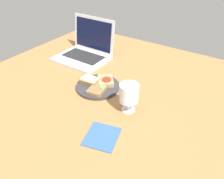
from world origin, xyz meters
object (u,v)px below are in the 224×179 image
(plate, at_px, (98,86))
(sandwich_with_tomato, at_px, (106,81))
(sandwich_with_cheese, at_px, (90,81))
(laptop, at_px, (85,51))
(napkin, at_px, (102,136))
(wine_glass, at_px, (129,94))
(sandwich_with_cucumber, at_px, (98,89))

(plate, xyz_separation_m, sandwich_with_tomato, (0.02, 0.04, 0.02))
(sandwich_with_cheese, relative_size, laptop, 0.32)
(laptop, bearing_deg, sandwich_with_cheese, -46.10)
(napkin, bearing_deg, laptop, 134.90)
(plate, distance_m, wine_glass, 0.24)
(sandwich_with_cucumber, bearing_deg, plate, 129.53)
(wine_glass, relative_size, napkin, 1.01)
(sandwich_with_cheese, xyz_separation_m, napkin, (0.26, -0.26, -0.03))
(sandwich_with_tomato, xyz_separation_m, sandwich_with_cucumber, (0.01, -0.08, -0.00))
(plate, distance_m, sandwich_with_cucumber, 0.05)
(sandwich_with_tomato, height_order, wine_glass, wine_glass)
(sandwich_with_cheese, distance_m, napkin, 0.37)
(sandwich_with_tomato, distance_m, sandwich_with_cucumber, 0.08)
(sandwich_with_cucumber, bearing_deg, sandwich_with_cheese, 159.01)
(laptop, bearing_deg, sandwich_with_cucumber, -41.21)
(wine_glass, height_order, laptop, laptop)
(sandwich_with_cucumber, distance_m, laptop, 0.41)
(wine_glass, xyz_separation_m, laptop, (-0.49, 0.30, -0.04))
(plate, height_order, sandwich_with_cheese, sandwich_with_cheese)
(sandwich_with_tomato, height_order, napkin, sandwich_with_tomato)
(laptop, distance_m, napkin, 0.70)
(sandwich_with_cheese, distance_m, sandwich_with_cucumber, 0.08)
(laptop, height_order, napkin, laptop)
(sandwich_with_cheese, bearing_deg, laptop, 133.90)
(plate, height_order, sandwich_with_cucumber, sandwich_with_cucumber)
(napkin, bearing_deg, wine_glass, 89.16)
(sandwich_with_cheese, bearing_deg, wine_glass, -12.74)
(plate, xyz_separation_m, sandwich_with_cucumber, (0.03, -0.04, 0.02))
(sandwich_with_cucumber, bearing_deg, napkin, -50.47)
(laptop, xyz_separation_m, napkin, (0.49, -0.49, -0.04))
(sandwich_with_cucumber, height_order, laptop, laptop)
(sandwich_with_tomato, height_order, sandwich_with_cheese, sandwich_with_cheese)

